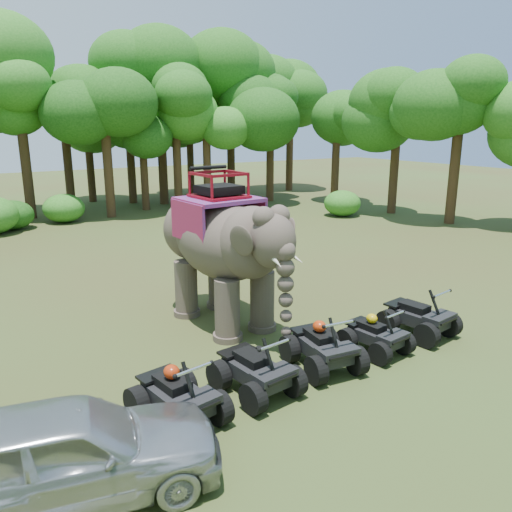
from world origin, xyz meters
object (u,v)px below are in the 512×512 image
object	(u,v)px
elephant	(222,248)
atv_3	(376,330)
atv_1	(256,363)
atv_2	(323,340)
parked_car	(66,452)
atv_0	(177,389)
atv_4	(419,311)

from	to	relation	value
elephant	atv_3	size ratio (longest dim) A/B	3.25
elephant	atv_1	bearing A→B (deg)	-113.25
elephant	atv_2	world-z (taller)	elephant
elephant	atv_1	distance (m)	4.29
parked_car	atv_1	distance (m)	4.17
elephant	atv_1	world-z (taller)	elephant
atv_1	parked_car	bearing A→B (deg)	-171.38
parked_car	atv_3	bearing A→B (deg)	-69.15
elephant	atv_1	size ratio (longest dim) A/B	2.86
elephant	atv_0	distance (m)	5.21
atv_0	parked_car	bearing A→B (deg)	-164.85
parked_car	atv_3	size ratio (longest dim) A/B	2.89
atv_1	atv_4	world-z (taller)	atv_4
atv_0	atv_4	size ratio (longest dim) A/B	1.00
atv_4	parked_car	bearing A→B (deg)	-179.70
parked_car	atv_4	distance (m)	9.42
parked_car	atv_0	distance (m)	2.42
elephant	parked_car	xyz separation A→B (m)	(-5.32, -4.89, -1.40)
elephant	atv_2	bearing A→B (deg)	-85.11
atv_1	atv_3	distance (m)	3.55
parked_car	atv_0	world-z (taller)	parked_car
parked_car	atv_3	distance (m)	7.66
atv_0	atv_4	bearing A→B (deg)	-6.70
elephant	atv_3	distance (m)	4.65
atv_2	elephant	bearing A→B (deg)	106.21
atv_2	atv_4	distance (m)	3.41
parked_car	atv_4	world-z (taller)	parked_car
atv_2	atv_3	xyz separation A→B (m)	(1.65, -0.06, -0.09)
elephant	parked_car	size ratio (longest dim) A/B	1.13
elephant	atv_0	size ratio (longest dim) A/B	2.84
elephant	atv_3	bearing A→B (deg)	-63.43
elephant	atv_2	xyz separation A→B (m)	(0.61, -3.69, -1.50)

